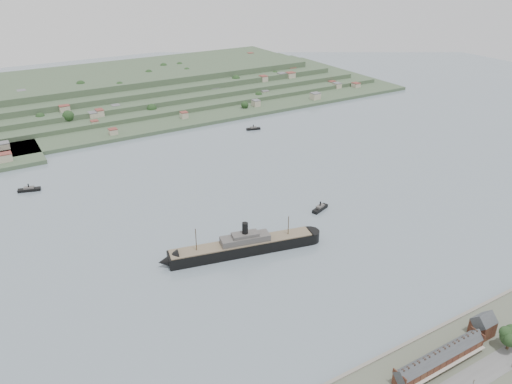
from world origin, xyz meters
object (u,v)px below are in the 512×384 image
gabled_building (483,325)px  fig_tree (512,336)px  terrace_row (440,359)px  steamship (238,247)px  tugboat (320,208)px

gabled_building → fig_tree: (2.34, -14.44, 2.45)m
terrace_row → gabled_building: 37.74m
gabled_building → steamship: bearing=117.4°
terrace_row → steamship: steamship is taller
gabled_building → fig_tree: fig_tree is taller
steamship → fig_tree: size_ratio=7.95×
gabled_building → tugboat: size_ratio=0.81×
terrace_row → tugboat: 170.66m
steamship → fig_tree: 168.56m
terrace_row → fig_tree: bearing=-14.7°
terrace_row → tugboat: terrace_row is taller
terrace_row → fig_tree: size_ratio=3.93×
tugboat → fig_tree: 173.51m
terrace_row → tugboat: (52.09, 162.44, -5.00)m
terrace_row → steamship: bearing=103.4°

